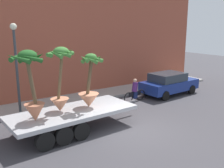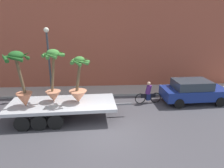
{
  "view_description": "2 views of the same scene",
  "coord_description": "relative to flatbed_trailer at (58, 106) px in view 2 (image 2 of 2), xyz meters",
  "views": [
    {
      "loc": [
        -7.43,
        -8.98,
        4.95
      ],
      "look_at": [
        0.1,
        1.97,
        1.86
      ],
      "focal_mm": 41.74,
      "sensor_mm": 36.0,
      "label": 1
    },
    {
      "loc": [
        -0.23,
        -8.98,
        5.36
      ],
      "look_at": [
        0.44,
        2.0,
        1.91
      ],
      "focal_mm": 32.09,
      "sensor_mm": 36.0,
      "label": 2
    }
  ],
  "objects": [
    {
      "name": "ground_plane",
      "position": [
        2.64,
        -1.58,
        -0.77
      ],
      "size": [
        60.0,
        60.0,
        0.0
      ],
      "primitive_type": "plane",
      "color": "#423F44"
    },
    {
      "name": "sidewalk",
      "position": [
        2.64,
        4.52,
        -0.7
      ],
      "size": [
        24.0,
        2.2,
        0.15
      ],
      "primitive_type": "cube",
      "color": "#A39E99",
      "rests_on": "ground"
    },
    {
      "name": "building_facade",
      "position": [
        2.64,
        6.22,
        4.19
      ],
      "size": [
        24.0,
        1.2,
        9.91
      ],
      "primitive_type": "cube",
      "color": "#9E4C38",
      "rests_on": "ground"
    },
    {
      "name": "flatbed_trailer",
      "position": [
        0.0,
        0.0,
        0.0
      ],
      "size": [
        7.0,
        2.73,
        0.98
      ],
      "color": "#B7BABF",
      "rests_on": "ground"
    },
    {
      "name": "potted_palm_rear",
      "position": [
        -0.18,
        0.29,
        1.72
      ],
      "size": [
        1.29,
        1.3,
        2.97
      ],
      "color": "tan",
      "rests_on": "flatbed_trailer"
    },
    {
      "name": "potted_palm_middle",
      "position": [
        -1.7,
        -0.34,
        1.66
      ],
      "size": [
        1.48,
        1.53,
        2.98
      ],
      "color": "#C17251",
      "rests_on": "flatbed_trailer"
    },
    {
      "name": "potted_palm_front",
      "position": [
        1.2,
        0.07,
        1.19
      ],
      "size": [
        1.21,
        1.13,
        2.61
      ],
      "color": "tan",
      "rests_on": "flatbed_trailer"
    },
    {
      "name": "cyclist",
      "position": [
        5.64,
        2.02,
        -0.1
      ],
      "size": [
        1.84,
        0.38,
        1.54
      ],
      "color": "black",
      "rests_on": "ground"
    },
    {
      "name": "parked_car",
      "position": [
        8.73,
        1.97,
        0.06
      ],
      "size": [
        4.38,
        2.12,
        1.58
      ],
      "color": "navy",
      "rests_on": "ground"
    },
    {
      "name": "street_lamp",
      "position": [
        -1.2,
        3.72,
        2.46
      ],
      "size": [
        0.36,
        0.36,
        4.83
      ],
      "color": "#383D42",
      "rests_on": "sidewalk"
    }
  ]
}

